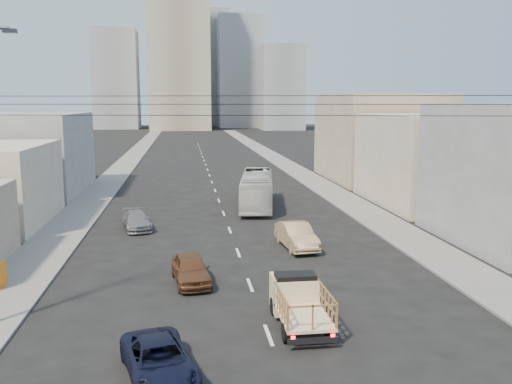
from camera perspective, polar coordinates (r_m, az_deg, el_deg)
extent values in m
plane|color=black|center=(20.31, 2.25, -17.11)|extent=(420.00, 420.00, 0.00)
cube|color=slate|center=(88.77, -13.16, 3.32)|extent=(3.50, 180.00, 0.12)
cube|color=slate|center=(89.61, 2.00, 3.61)|extent=(3.50, 180.00, 0.12)
cube|color=silver|center=(22.09, 1.33, -14.81)|extent=(0.15, 2.00, 0.01)
cube|color=silver|center=(27.62, -0.63, -9.75)|extent=(0.15, 2.00, 0.01)
cube|color=silver|center=(33.31, -1.90, -6.39)|extent=(0.15, 2.00, 0.01)
cube|color=silver|center=(39.09, -2.78, -4.02)|extent=(0.15, 2.00, 0.01)
cube|color=silver|center=(44.93, -3.43, -2.26)|extent=(0.15, 2.00, 0.01)
cube|color=silver|center=(50.81, -3.93, -0.90)|extent=(0.15, 2.00, 0.01)
cube|color=silver|center=(56.72, -4.33, 0.17)|extent=(0.15, 2.00, 0.01)
cube|color=silver|center=(62.64, -4.65, 1.04)|extent=(0.15, 2.00, 0.01)
cube|color=silver|center=(68.57, -4.92, 1.76)|extent=(0.15, 2.00, 0.01)
cube|color=silver|center=(74.52, -5.14, 2.37)|extent=(0.15, 2.00, 0.01)
cube|color=silver|center=(80.47, -5.33, 2.88)|extent=(0.15, 2.00, 0.01)
cube|color=silver|center=(86.43, -5.49, 3.33)|extent=(0.15, 2.00, 0.01)
cube|color=silver|center=(92.40, -5.64, 3.71)|extent=(0.15, 2.00, 0.01)
cube|color=silver|center=(98.37, -5.76, 4.05)|extent=(0.15, 2.00, 0.01)
cube|color=silver|center=(104.34, -5.88, 4.35)|extent=(0.15, 2.00, 0.01)
cube|color=silver|center=(110.32, -5.98, 4.62)|extent=(0.15, 2.00, 0.01)
cube|color=silver|center=(116.29, -6.07, 4.86)|extent=(0.15, 2.00, 0.01)
cube|color=silver|center=(122.28, -6.15, 5.08)|extent=(0.15, 2.00, 0.01)
cube|color=beige|center=(22.05, 5.07, -12.93)|extent=(1.90, 3.00, 0.12)
cube|color=beige|center=(23.78, 4.01, -10.57)|extent=(1.90, 1.60, 1.50)
cube|color=black|center=(23.35, 4.15, -9.40)|extent=(1.70, 0.90, 0.70)
cube|color=#2D2D33|center=(20.78, 6.02, -15.29)|extent=(1.90, 0.12, 0.22)
cube|color=#FF0C0C|center=(20.57, 3.93, -15.07)|extent=(0.15, 0.05, 0.12)
cube|color=#FF0C0C|center=(20.90, 8.10, -14.73)|extent=(0.15, 0.05, 0.12)
cylinder|color=black|center=(23.92, 1.90, -11.89)|extent=(0.25, 0.76, 0.76)
cylinder|color=black|center=(24.25, 5.95, -11.64)|extent=(0.25, 0.76, 0.76)
cylinder|color=black|center=(21.38, 3.18, -14.58)|extent=(0.25, 0.76, 0.76)
cylinder|color=black|center=(21.74, 7.73, -14.23)|extent=(0.25, 0.76, 0.76)
imported|color=black|center=(19.04, -10.17, -17.05)|extent=(3.08, 4.87, 1.25)
imported|color=beige|center=(47.37, 0.10, 0.27)|extent=(4.30, 11.43, 3.11)
imported|color=brown|center=(27.92, -6.88, -8.05)|extent=(2.22, 4.44, 1.45)
imported|color=tan|center=(34.28, 4.29, -4.61)|extent=(2.12, 4.91, 1.57)
imported|color=slate|center=(40.16, -12.45, -2.95)|extent=(2.64, 4.65, 1.27)
cube|color=#2D2D33|center=(22.95, -24.50, 15.18)|extent=(0.50, 0.25, 0.15)
cylinder|color=black|center=(19.66, 1.66, 10.09)|extent=(23.01, 5.02, 0.02)
cylinder|color=black|center=(19.66, 1.66, 9.21)|extent=(23.01, 5.02, 0.02)
cylinder|color=black|center=(19.66, 1.65, 8.05)|extent=(23.01, 5.02, 0.02)
cube|color=#B8AA94|center=(51.44, 18.59, 3.25)|extent=(11.00, 14.00, 8.00)
cube|color=gray|center=(66.22, 12.93, 5.63)|extent=(12.00, 16.00, 10.00)
cube|color=gray|center=(59.41, -23.61, 3.72)|extent=(12.00, 16.00, 8.00)
cube|color=gray|center=(189.06, -8.13, 15.65)|extent=(20.00, 20.00, 60.00)
cube|color=#909498|center=(204.29, -1.71, 12.45)|extent=(16.00, 16.00, 40.00)
cube|color=#909498|center=(199.37, -14.49, 11.37)|extent=(15.00, 15.00, 34.00)
cube|color=gray|center=(218.48, -5.34, 12.74)|extent=(18.00, 18.00, 44.00)
cube|color=#909498|center=(185.95, 2.70, 10.89)|extent=(14.00, 14.00, 28.00)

